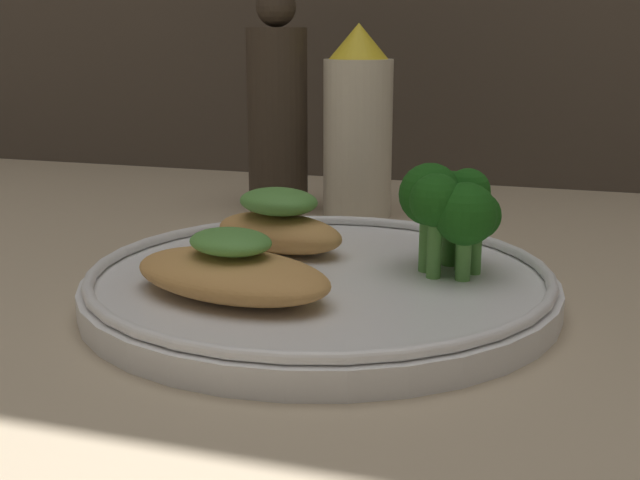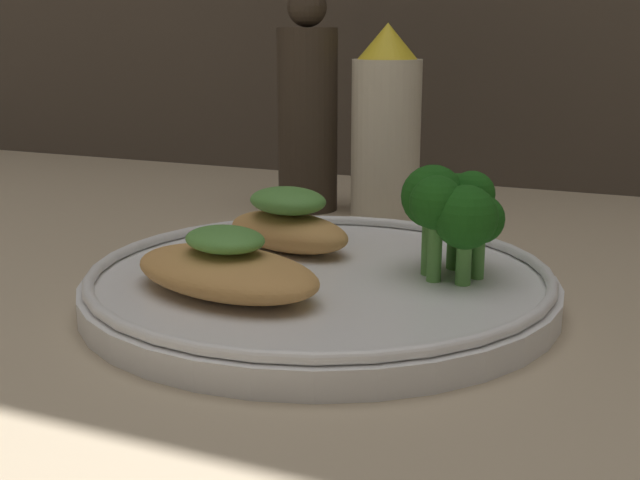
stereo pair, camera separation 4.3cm
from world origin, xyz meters
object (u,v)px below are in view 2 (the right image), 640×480
object	(u,v)px
broccoli_bunch	(455,210)
pepper_grinder	(308,112)
plate	(320,283)
sauce_bottle	(386,126)

from	to	relation	value
broccoli_bunch	pepper_grinder	distance (cm)	25.20
plate	pepper_grinder	world-z (taller)	pepper_grinder
sauce_bottle	pepper_grinder	distance (cm)	6.78
broccoli_bunch	pepper_grinder	world-z (taller)	pepper_grinder
plate	broccoli_bunch	world-z (taller)	broccoli_bunch
plate	broccoli_bunch	distance (cm)	8.26
sauce_bottle	pepper_grinder	bearing A→B (deg)	-180.00
plate	pepper_grinder	xyz separation A→B (cm)	(-10.39, 21.27, 7.08)
plate	sauce_bottle	bearing A→B (deg)	99.77
broccoli_bunch	sauce_bottle	distance (cm)	21.16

